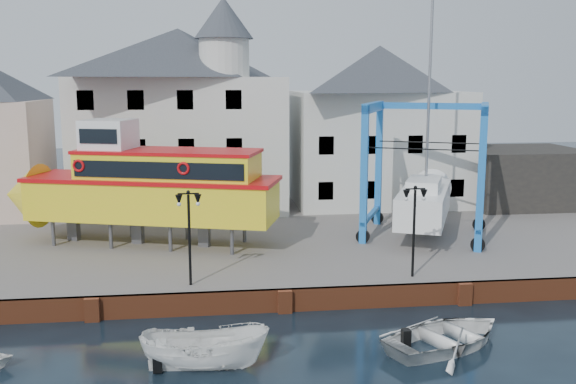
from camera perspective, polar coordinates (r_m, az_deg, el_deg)
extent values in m
plane|color=black|center=(27.96, -0.29, -10.65)|extent=(140.00, 140.00, 0.00)
cube|color=slate|center=(38.28, -2.22, -4.16)|extent=(44.00, 22.00, 1.00)
cube|color=brown|center=(27.90, -0.32, -9.60)|extent=(44.00, 0.25, 1.00)
cube|color=brown|center=(28.02, -17.01, -9.97)|extent=(0.60, 0.36, 1.00)
cube|color=brown|center=(27.74, -0.28, -9.71)|extent=(0.60, 0.36, 1.00)
cube|color=brown|center=(29.71, 15.42, -8.74)|extent=(0.60, 0.36, 1.00)
cube|color=silver|center=(44.75, -9.49, 4.27)|extent=(14.00, 8.00, 9.00)
pyramid|color=#2E333D|center=(44.57, -9.72, 12.09)|extent=(14.00, 8.00, 3.20)
cube|color=black|center=(41.84, -17.14, -0.44)|extent=(1.00, 0.08, 1.20)
cube|color=black|center=(41.41, -13.06, -0.36)|extent=(1.00, 0.08, 1.20)
cube|color=black|center=(41.20, -8.91, -0.27)|extent=(1.00, 0.08, 1.20)
cube|color=black|center=(41.20, -4.73, -0.19)|extent=(1.00, 0.08, 1.20)
cube|color=black|center=(41.43, -17.36, 3.64)|extent=(1.00, 0.08, 1.20)
cube|color=black|center=(40.99, -13.22, 3.77)|extent=(1.00, 0.08, 1.20)
cube|color=black|center=(40.78, -9.02, 3.88)|extent=(1.00, 0.08, 1.20)
cube|color=black|center=(40.78, -4.79, 3.97)|extent=(1.00, 0.08, 1.20)
cube|color=black|center=(41.23, -17.57, 7.79)|extent=(1.00, 0.08, 1.20)
cube|color=black|center=(40.79, -13.39, 7.96)|extent=(1.00, 0.08, 1.20)
cube|color=black|center=(40.58, -9.14, 8.09)|extent=(1.00, 0.08, 1.20)
cube|color=black|center=(40.58, -4.86, 8.18)|extent=(1.00, 0.08, 1.20)
cylinder|color=silver|center=(42.13, -5.69, 11.77)|extent=(3.20, 3.20, 2.40)
cone|color=#2E333D|center=(42.28, -5.75, 15.16)|extent=(3.80, 3.80, 2.60)
cube|color=silver|center=(46.83, 7.97, 3.94)|extent=(12.00, 8.00, 8.00)
pyramid|color=#2E333D|center=(46.58, 8.14, 10.81)|extent=(12.00, 8.00, 3.20)
cube|color=black|center=(42.35, 3.38, 0.11)|extent=(1.00, 0.08, 1.20)
cube|color=black|center=(42.98, 7.31, 0.19)|extent=(1.00, 0.08, 1.20)
cube|color=black|center=(43.82, 11.12, 0.27)|extent=(1.00, 0.08, 1.20)
cube|color=black|center=(44.83, 14.77, 0.34)|extent=(1.00, 0.08, 1.20)
cube|color=black|center=(41.94, 3.42, 4.15)|extent=(1.00, 0.08, 1.20)
cube|color=black|center=(42.58, 7.40, 4.17)|extent=(1.00, 0.08, 1.20)
cube|color=black|center=(43.42, 11.25, 4.17)|extent=(1.00, 0.08, 1.20)
cube|color=black|center=(44.45, 14.94, 4.16)|extent=(1.00, 0.08, 1.20)
cube|color=black|center=(48.80, 19.95, 1.31)|extent=(8.00, 7.00, 4.00)
cylinder|color=black|center=(28.06, -8.75, -4.27)|extent=(0.12, 0.12, 4.00)
cube|color=black|center=(27.63, -8.86, -0.15)|extent=(0.90, 0.06, 0.06)
sphere|color=black|center=(27.62, -8.86, 0.00)|extent=(0.16, 0.16, 0.16)
cone|color=black|center=(27.69, -9.67, -0.71)|extent=(0.32, 0.32, 0.45)
sphere|color=white|center=(27.73, -9.66, -1.08)|extent=(0.18, 0.18, 0.18)
cone|color=black|center=(27.67, -8.02, -0.68)|extent=(0.32, 0.32, 0.45)
sphere|color=white|center=(27.70, -8.01, -1.04)|extent=(0.18, 0.18, 0.18)
cylinder|color=black|center=(29.47, 11.12, -3.65)|extent=(0.12, 0.12, 4.00)
cube|color=black|center=(29.06, 11.25, 0.28)|extent=(0.90, 0.06, 0.06)
sphere|color=black|center=(29.05, 11.26, 0.42)|extent=(0.16, 0.16, 0.16)
cone|color=black|center=(28.98, 10.48, -0.26)|extent=(0.32, 0.32, 0.45)
sphere|color=white|center=(29.01, 10.47, -0.61)|extent=(0.18, 0.18, 0.18)
cone|color=black|center=(29.23, 11.98, -0.23)|extent=(0.32, 0.32, 0.45)
sphere|color=white|center=(29.26, 11.97, -0.57)|extent=(0.18, 0.18, 0.18)
cylinder|color=#59595E|center=(36.78, -20.14, -3.43)|extent=(0.25, 0.25, 1.42)
cylinder|color=#59595E|center=(39.03, -18.20, -2.56)|extent=(0.25, 0.25, 1.42)
cylinder|color=#59595E|center=(35.24, -15.48, -3.74)|extent=(0.25, 0.25, 1.42)
cylinder|color=#59595E|center=(37.58, -13.74, -2.82)|extent=(0.25, 0.25, 1.42)
cylinder|color=#59595E|center=(33.96, -10.42, -4.06)|extent=(0.25, 0.25, 1.42)
cylinder|color=#59595E|center=(36.38, -8.96, -3.07)|extent=(0.25, 0.25, 1.42)
cylinder|color=#59595E|center=(32.96, -5.01, -4.36)|extent=(0.25, 0.25, 1.42)
cylinder|color=#59595E|center=(35.45, -3.89, -3.32)|extent=(0.25, 0.25, 1.42)
cube|color=#59595E|center=(37.67, -18.51, -3.02)|extent=(0.68, 0.62, 1.42)
cube|color=#59595E|center=(36.03, -13.21, -3.35)|extent=(0.68, 0.62, 1.42)
cube|color=#59595E|center=(34.72, -7.46, -3.66)|extent=(0.68, 0.62, 1.42)
cube|color=yellow|center=(35.31, -11.91, -0.66)|extent=(13.72, 7.35, 2.08)
cone|color=yellow|center=(38.82, -22.46, -0.26)|extent=(3.05, 4.05, 3.60)
cube|color=red|center=(35.12, -11.98, 1.16)|extent=(14.03, 7.58, 0.21)
cube|color=yellow|center=(34.68, -10.57, 2.20)|extent=(9.99, 5.87, 1.51)
cube|color=black|center=(33.16, -11.57, 1.90)|extent=(8.69, 2.74, 0.85)
cube|color=black|center=(36.20, -9.66, 2.63)|extent=(8.69, 2.74, 0.85)
cube|color=red|center=(34.58, -10.62, 3.58)|extent=(10.20, 6.02, 0.17)
cube|color=white|center=(35.81, -15.63, 4.85)|extent=(3.08, 3.08, 1.72)
cube|color=black|center=(34.68, -16.54, 4.77)|extent=(1.99, 0.67, 0.76)
torus|color=red|center=(34.90, -18.12, 2.24)|extent=(0.67, 0.32, 0.66)
torus|color=red|center=(32.60, -9.29, 2.09)|extent=(0.67, 0.32, 0.66)
cube|color=blue|center=(34.75, 6.78, 1.47)|extent=(0.49, 0.49, 7.49)
cylinder|color=black|center=(35.40, 6.67, -3.94)|extent=(0.79, 0.55, 0.75)
cube|color=blue|center=(39.61, 8.07, 2.48)|extent=(0.49, 0.49, 7.49)
cylinder|color=black|center=(40.19, 7.95, -2.29)|extent=(0.79, 0.55, 0.75)
cube|color=blue|center=(34.22, 16.79, 0.98)|extent=(0.49, 0.49, 7.49)
cylinder|color=black|center=(34.88, 16.51, -4.50)|extent=(0.79, 0.55, 0.75)
cube|color=blue|center=(39.15, 16.84, 2.06)|extent=(0.49, 0.49, 7.49)
cylinder|color=black|center=(39.73, 16.60, -2.76)|extent=(0.79, 0.55, 0.75)
cube|color=blue|center=(36.86, 7.59, 7.49)|extent=(2.52, 5.04, 0.52)
cube|color=blue|center=(37.64, 7.37, -2.03)|extent=(2.41, 5.00, 0.22)
cube|color=blue|center=(36.36, 17.10, 7.11)|extent=(2.52, 5.04, 0.52)
cube|color=blue|center=(37.15, 16.61, -2.53)|extent=(2.41, 5.00, 0.22)
cube|color=blue|center=(38.96, 12.63, 7.47)|extent=(6.02, 2.95, 0.37)
cube|color=white|center=(37.10, 12.01, -0.99)|extent=(5.51, 8.34, 1.71)
cone|color=white|center=(41.78, 12.59, 0.20)|extent=(2.95, 2.57, 2.46)
cube|color=#59595E|center=(37.35, 11.94, -2.85)|extent=(1.02, 1.86, 0.75)
cube|color=white|center=(36.38, 12.00, 0.67)|extent=(2.87, 3.63, 0.64)
cylinder|color=#99999E|center=(36.99, 12.47, 9.47)|extent=(0.21, 0.21, 11.77)
cube|color=black|center=(34.72, 11.92, 3.75)|extent=(5.37, 2.48, 0.05)
cube|color=black|center=(38.54, 12.44, 4.33)|extent=(5.37, 2.48, 0.05)
imported|color=white|center=(23.04, -7.38, -15.41)|extent=(4.59, 2.10, 1.72)
imported|color=white|center=(25.37, 13.96, -13.18)|extent=(6.34, 5.61, 1.09)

